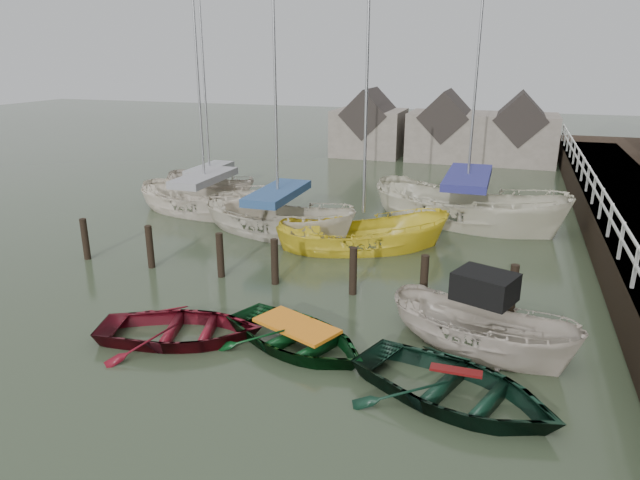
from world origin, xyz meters
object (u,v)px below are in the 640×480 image
(rowboat_red, at_px, (182,339))
(sailboat_d, at_px, (464,221))
(motorboat, at_px, (479,346))
(rowboat_dkgreen, at_px, (454,400))
(sailboat_c, at_px, (363,247))
(sailboat_e, at_px, (211,194))
(sailboat_a, at_px, (207,212))
(rowboat_green, at_px, (297,347))
(sailboat_b, at_px, (279,231))

(rowboat_red, height_order, sailboat_d, sailboat_d)
(motorboat, bearing_deg, rowboat_dkgreen, -167.24)
(sailboat_c, xyz_separation_m, sailboat_e, (-8.90, 5.21, 0.06))
(rowboat_dkgreen, xyz_separation_m, sailboat_a, (-11.59, 10.85, 0.06))
(sailboat_c, bearing_deg, sailboat_a, 49.12)
(rowboat_green, xyz_separation_m, sailboat_e, (-9.22, 12.67, 0.07))
(rowboat_red, xyz_separation_m, sailboat_a, (-5.09, 10.33, 0.06))
(sailboat_d, bearing_deg, rowboat_dkgreen, -156.25)
(rowboat_green, height_order, sailboat_a, sailboat_a)
(rowboat_green, height_order, rowboat_dkgreen, rowboat_dkgreen)
(sailboat_c, height_order, sailboat_e, sailboat_e)
(sailboat_a, xyz_separation_m, sailboat_b, (4.05, -1.67, 0.00))
(rowboat_green, relative_size, sailboat_b, 0.33)
(rowboat_red, bearing_deg, sailboat_b, -9.58)
(rowboat_dkgreen, xyz_separation_m, sailboat_e, (-12.95, 13.73, 0.07))
(rowboat_red, height_order, sailboat_a, sailboat_a)
(rowboat_dkgreen, distance_m, motorboat, 2.31)
(sailboat_c, bearing_deg, sailboat_b, 55.48)
(rowboat_red, height_order, sailboat_c, sailboat_c)
(rowboat_dkgreen, distance_m, sailboat_e, 18.87)
(rowboat_red, xyz_separation_m, rowboat_green, (2.77, 0.53, 0.00))
(rowboat_green, height_order, motorboat, motorboat)
(rowboat_red, distance_m, motorboat, 7.06)
(motorboat, height_order, sailboat_d, sailboat_d)
(rowboat_green, distance_m, motorboat, 4.25)
(rowboat_red, height_order, motorboat, motorboat)
(rowboat_dkgreen, distance_m, sailboat_a, 15.88)
(rowboat_dkgreen, xyz_separation_m, sailboat_b, (-7.54, 9.19, 0.06))
(rowboat_dkgreen, height_order, sailboat_d, sailboat_d)
(sailboat_d, xyz_separation_m, sailboat_e, (-12.05, 0.89, 0.01))
(rowboat_green, xyz_separation_m, sailboat_d, (2.83, 11.78, 0.06))
(rowboat_green, bearing_deg, motorboat, -50.08)
(motorboat, height_order, sailboat_c, sailboat_c)
(sailboat_c, bearing_deg, sailboat_e, 35.98)
(rowboat_dkgreen, relative_size, sailboat_a, 0.40)
(sailboat_c, bearing_deg, rowboat_dkgreen, -178.24)
(sailboat_a, relative_size, sailboat_c, 1.11)
(rowboat_dkgreen, bearing_deg, rowboat_red, 106.08)
(rowboat_dkgreen, relative_size, sailboat_b, 0.36)
(sailboat_d, height_order, sailboat_e, sailboat_d)
(sailboat_b, bearing_deg, sailboat_a, 82.88)
(motorboat, distance_m, sailboat_e, 17.54)
(sailboat_a, height_order, sailboat_b, sailboat_b)
(rowboat_green, relative_size, motorboat, 0.79)
(sailboat_b, height_order, sailboat_c, sailboat_b)
(sailboat_e, bearing_deg, rowboat_dkgreen, -118.12)
(rowboat_dkgreen, xyz_separation_m, sailboat_d, (-0.90, 12.84, 0.06))
(rowboat_red, xyz_separation_m, rowboat_dkgreen, (6.50, -0.53, 0.00))
(rowboat_green, bearing_deg, sailboat_b, 48.32)
(rowboat_red, height_order, rowboat_dkgreen, rowboat_dkgreen)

